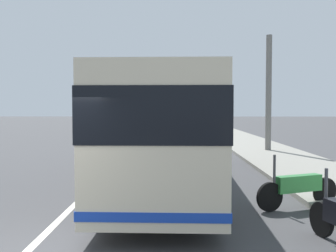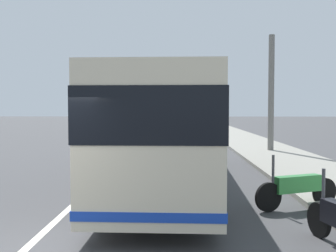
% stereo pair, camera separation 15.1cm
% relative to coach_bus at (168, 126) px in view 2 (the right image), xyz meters
% --- Properties ---
extents(sidewalk_curb, '(110.00, 3.60, 0.14)m').
position_rel_coach_bus_xyz_m(sidewalk_curb, '(3.82, -5.12, -1.72)').
color(sidewalk_curb, gray).
rests_on(sidewalk_curb, ground).
extents(lane_divider_line, '(110.00, 0.16, 0.01)m').
position_rel_coach_bus_xyz_m(lane_divider_line, '(3.82, 2.21, -1.79)').
color(lane_divider_line, silver).
rests_on(lane_divider_line, ground).
extents(coach_bus, '(12.03, 2.85, 3.12)m').
position_rel_coach_bus_xyz_m(coach_bus, '(0.00, 0.00, 0.00)').
color(coach_bus, beige).
rests_on(coach_bus, ground).
extents(motorcycle_mid_row, '(0.95, 2.12, 1.28)m').
position_rel_coach_bus_xyz_m(motorcycle_mid_row, '(-3.01, -3.07, -1.30)').
color(motorcycle_mid_row, black).
rests_on(motorcycle_mid_row, ground).
extents(car_side_street, '(4.12, 1.96, 1.44)m').
position_rel_coach_bus_xyz_m(car_side_street, '(12.06, 0.11, -1.11)').
color(car_side_street, navy).
rests_on(car_side_street, ground).
extents(car_far_distant, '(4.65, 1.89, 1.54)m').
position_rel_coach_bus_xyz_m(car_far_distant, '(29.01, 4.60, -1.06)').
color(car_far_distant, gold).
rests_on(car_far_distant, ground).
extents(car_ahead_same_lane, '(4.01, 2.04, 1.49)m').
position_rel_coach_bus_xyz_m(car_ahead_same_lane, '(20.23, 4.64, -1.08)').
color(car_ahead_same_lane, gray).
rests_on(car_ahead_same_lane, ground).
extents(utility_pole, '(0.31, 0.31, 6.18)m').
position_rel_coach_bus_xyz_m(utility_pole, '(8.68, -5.22, 1.29)').
color(utility_pole, slate).
rests_on(utility_pole, ground).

